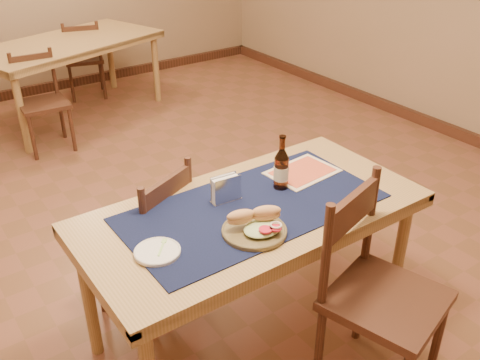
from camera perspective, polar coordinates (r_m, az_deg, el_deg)
room at (r=2.84m, az=-8.49°, el=15.49°), size 6.04×7.04×2.84m
main_table at (r=2.50m, az=1.33°, el=-4.56°), size 1.60×0.80×0.75m
placemat at (r=2.46m, az=1.35°, el=-2.90°), size 1.20×0.60×0.01m
baseboard at (r=3.42m, az=-6.85°, el=-7.07°), size 6.00×7.00×0.10m
back_table at (r=5.48m, az=-17.94°, el=13.09°), size 1.92×1.36×0.75m
chair_main_far at (r=2.80m, az=-9.70°, el=-6.06°), size 0.54×0.54×0.88m
chair_main_near at (r=2.43m, az=14.43°, el=-11.46°), size 0.56×0.56×0.99m
chair_back_near at (r=4.90m, az=-20.38°, el=7.96°), size 0.41×0.41×0.83m
chair_back_far at (r=6.03m, az=-16.32°, el=12.39°), size 0.48×0.48×0.83m
sandwich_plate at (r=2.27m, az=1.72°, el=-4.99°), size 0.28×0.28×0.11m
side_plate at (r=2.18m, az=-8.81°, el=-7.52°), size 0.19×0.19×0.02m
fork at (r=2.20m, az=-8.28°, el=-6.96°), size 0.09×0.10×0.00m
beer_bottle at (r=2.57m, az=4.43°, el=1.19°), size 0.07×0.07×0.27m
napkin_holder at (r=2.47m, az=-1.52°, el=-1.01°), size 0.15×0.06×0.13m
menu_card at (r=2.76m, az=6.67°, el=0.89°), size 0.36×0.28×0.01m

